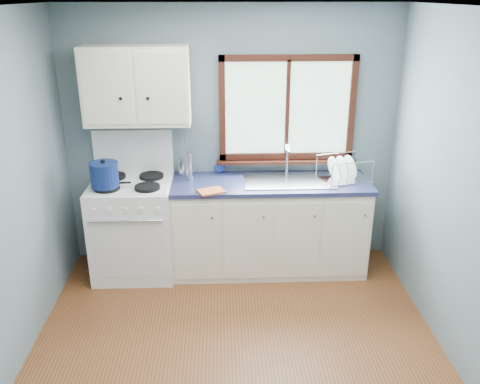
{
  "coord_description": "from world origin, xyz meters",
  "views": [
    {
      "loc": [
        -0.1,
        -2.98,
        2.59
      ],
      "look_at": [
        0.05,
        0.9,
        1.05
      ],
      "focal_mm": 38.0,
      "sensor_mm": 36.0,
      "label": 1
    }
  ],
  "objects_px": {
    "base_cabinets": "(269,230)",
    "skillet": "(105,183)",
    "gas_range": "(134,225)",
    "utensil_crock": "(186,167)",
    "sink": "(289,187)",
    "stockpot": "(104,174)",
    "dish_rack": "(343,173)",
    "thermos": "(189,166)"
  },
  "relations": [
    {
      "from": "base_cabinets",
      "to": "skillet",
      "type": "relative_size",
      "value": 5.29
    },
    {
      "from": "gas_range",
      "to": "utensil_crock",
      "type": "distance_m",
      "value": 0.75
    },
    {
      "from": "sink",
      "to": "skillet",
      "type": "xyz_separation_m",
      "value": [
        -1.68,
        -0.16,
        0.12
      ]
    },
    {
      "from": "gas_range",
      "to": "utensil_crock",
      "type": "xyz_separation_m",
      "value": [
        0.5,
        0.23,
        0.51
      ]
    },
    {
      "from": "gas_range",
      "to": "skillet",
      "type": "xyz_separation_m",
      "value": [
        -0.19,
        -0.15,
        0.49
      ]
    },
    {
      "from": "gas_range",
      "to": "stockpot",
      "type": "relative_size",
      "value": 4.35
    },
    {
      "from": "gas_range",
      "to": "dish_rack",
      "type": "relative_size",
      "value": 2.62
    },
    {
      "from": "stockpot",
      "to": "utensil_crock",
      "type": "relative_size",
      "value": 0.77
    },
    {
      "from": "utensil_crock",
      "to": "dish_rack",
      "type": "height_order",
      "value": "utensil_crock"
    },
    {
      "from": "skillet",
      "to": "utensil_crock",
      "type": "xyz_separation_m",
      "value": [
        0.7,
        0.37,
        0.02
      ]
    },
    {
      "from": "skillet",
      "to": "gas_range",
      "type": "bearing_deg",
      "value": 33.0
    },
    {
      "from": "utensil_crock",
      "to": "skillet",
      "type": "bearing_deg",
      "value": -151.81
    },
    {
      "from": "base_cabinets",
      "to": "thermos",
      "type": "bearing_deg",
      "value": 174.2
    },
    {
      "from": "skillet",
      "to": "sink",
      "type": "bearing_deg",
      "value": 1.51
    },
    {
      "from": "skillet",
      "to": "thermos",
      "type": "xyz_separation_m",
      "value": [
        0.74,
        0.24,
        0.07
      ]
    },
    {
      "from": "base_cabinets",
      "to": "stockpot",
      "type": "bearing_deg",
      "value": -173.34
    },
    {
      "from": "sink",
      "to": "utensil_crock",
      "type": "xyz_separation_m",
      "value": [
        -0.98,
        0.21,
        0.14
      ]
    },
    {
      "from": "base_cabinets",
      "to": "skillet",
      "type": "bearing_deg",
      "value": -173.73
    },
    {
      "from": "gas_range",
      "to": "sink",
      "type": "bearing_deg",
      "value": 0.71
    },
    {
      "from": "base_cabinets",
      "to": "utensil_crock",
      "type": "distance_m",
      "value": 1.02
    },
    {
      "from": "skillet",
      "to": "stockpot",
      "type": "height_order",
      "value": "stockpot"
    },
    {
      "from": "gas_range",
      "to": "skillet",
      "type": "bearing_deg",
      "value": -142.93
    },
    {
      "from": "skillet",
      "to": "thermos",
      "type": "distance_m",
      "value": 0.78
    },
    {
      "from": "thermos",
      "to": "dish_rack",
      "type": "relative_size",
      "value": 0.52
    },
    {
      "from": "thermos",
      "to": "dish_rack",
      "type": "distance_m",
      "value": 1.46
    },
    {
      "from": "base_cabinets",
      "to": "thermos",
      "type": "xyz_separation_m",
      "value": [
        -0.76,
        0.08,
        0.65
      ]
    },
    {
      "from": "thermos",
      "to": "skillet",
      "type": "bearing_deg",
      "value": -161.87
    },
    {
      "from": "gas_range",
      "to": "base_cabinets",
      "type": "xyz_separation_m",
      "value": [
        1.31,
        0.02,
        -0.08
      ]
    },
    {
      "from": "stockpot",
      "to": "thermos",
      "type": "xyz_separation_m",
      "value": [
        0.74,
        0.25,
        -0.02
      ]
    },
    {
      "from": "sink",
      "to": "dish_rack",
      "type": "bearing_deg",
      "value": 3.17
    },
    {
      "from": "base_cabinets",
      "to": "utensil_crock",
      "type": "xyz_separation_m",
      "value": [
        -0.8,
        0.21,
        0.59
      ]
    },
    {
      "from": "thermos",
      "to": "stockpot",
      "type": "bearing_deg",
      "value": -161.16
    },
    {
      "from": "gas_range",
      "to": "thermos",
      "type": "xyz_separation_m",
      "value": [
        0.55,
        0.1,
        0.56
      ]
    },
    {
      "from": "base_cabinets",
      "to": "dish_rack",
      "type": "bearing_deg",
      "value": 2.32
    },
    {
      "from": "utensil_crock",
      "to": "gas_range",
      "type": "bearing_deg",
      "value": -155.7
    },
    {
      "from": "stockpot",
      "to": "utensil_crock",
      "type": "height_order",
      "value": "utensil_crock"
    },
    {
      "from": "stockpot",
      "to": "sink",
      "type": "bearing_deg",
      "value": 5.93
    },
    {
      "from": "gas_range",
      "to": "utensil_crock",
      "type": "height_order",
      "value": "gas_range"
    },
    {
      "from": "thermos",
      "to": "gas_range",
      "type": "bearing_deg",
      "value": -170.03
    },
    {
      "from": "dish_rack",
      "to": "skillet",
      "type": "bearing_deg",
      "value": 169.52
    },
    {
      "from": "base_cabinets",
      "to": "utensil_crock",
      "type": "relative_size",
      "value": 4.54
    },
    {
      "from": "skillet",
      "to": "thermos",
      "type": "relative_size",
      "value": 1.28
    }
  ]
}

